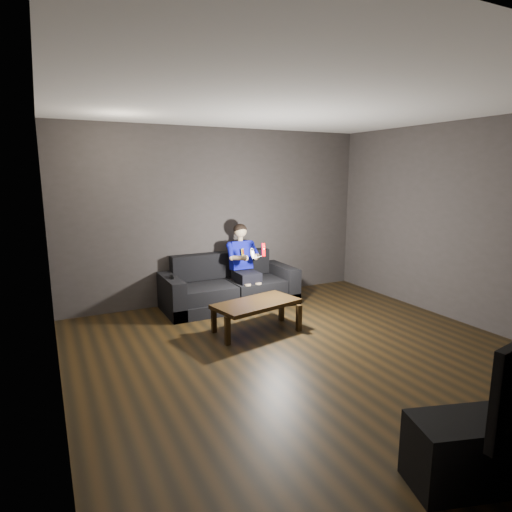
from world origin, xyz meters
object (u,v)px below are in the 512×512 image
sofa (229,289)px  coffee_table (257,306)px  child (244,259)px  media_console (506,447)px

sofa → coffee_table: 1.20m
sofa → coffee_table: sofa is taller
sofa → coffee_table: bearing=-96.1°
child → media_console: size_ratio=0.93×
child → sofa: bearing=169.5°
child → coffee_table: bearing=-107.3°
media_console → child: bearing=105.8°
coffee_table → media_console: (0.25, -3.15, -0.11)m
child → media_console: (-0.10, -4.30, -0.48)m
child → media_console: child is taller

